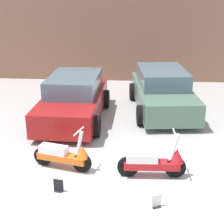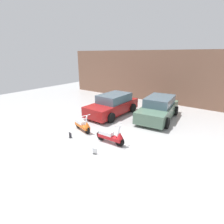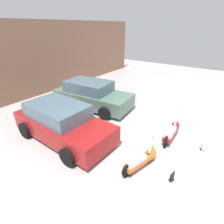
{
  "view_description": "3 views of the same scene",
  "coord_description": "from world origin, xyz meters",
  "px_view_note": "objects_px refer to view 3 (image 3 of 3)",
  "views": [
    {
      "loc": [
        0.12,
        -5.82,
        3.81
      ],
      "look_at": [
        -0.49,
        2.6,
        0.74
      ],
      "focal_mm": 55.0,
      "sensor_mm": 36.0,
      "label": 1
    },
    {
      "loc": [
        4.72,
        -4.96,
        3.83
      ],
      "look_at": [
        -0.63,
        2.35,
        0.8
      ],
      "focal_mm": 28.0,
      "sensor_mm": 36.0,
      "label": 2
    },
    {
      "loc": [
        -5.12,
        -0.77,
        3.82
      ],
      "look_at": [
        -0.41,
        2.68,
        0.91
      ],
      "focal_mm": 28.0,
      "sensor_mm": 36.0,
      "label": 3
    }
  ],
  "objects_px": {
    "car_rear_center": "(92,95)",
    "placard_near_right_scooter": "(202,147)",
    "car_rear_left": "(62,123)",
    "scooter_front_left": "(142,158)",
    "placard_near_left_scooter": "(172,177)",
    "scooter_front_right": "(172,130)"
  },
  "relations": [
    {
      "from": "scooter_front_right",
      "to": "car_rear_center",
      "type": "relative_size",
      "value": 0.36
    },
    {
      "from": "placard_near_left_scooter",
      "to": "car_rear_center",
      "type": "bearing_deg",
      "value": 64.94
    },
    {
      "from": "car_rear_center",
      "to": "scooter_front_left",
      "type": "bearing_deg",
      "value": -36.61
    },
    {
      "from": "placard_near_left_scooter",
      "to": "placard_near_right_scooter",
      "type": "xyz_separation_m",
      "value": [
        1.91,
        -0.38,
        0.0
      ]
    },
    {
      "from": "placard_near_right_scooter",
      "to": "scooter_front_left",
      "type": "bearing_deg",
      "value": 146.67
    },
    {
      "from": "car_rear_left",
      "to": "scooter_front_right",
      "type": "bearing_deg",
      "value": 36.1
    },
    {
      "from": "placard_near_right_scooter",
      "to": "car_rear_center",
      "type": "bearing_deg",
      "value": 85.37
    },
    {
      "from": "car_rear_left",
      "to": "placard_near_right_scooter",
      "type": "xyz_separation_m",
      "value": [
        2.3,
        -4.38,
        -0.52
      ]
    },
    {
      "from": "car_rear_center",
      "to": "placard_near_right_scooter",
      "type": "bearing_deg",
      "value": -10.91
    },
    {
      "from": "car_rear_left",
      "to": "car_rear_center",
      "type": "relative_size",
      "value": 0.97
    },
    {
      "from": "scooter_front_right",
      "to": "placard_near_right_scooter",
      "type": "bearing_deg",
      "value": -92.97
    },
    {
      "from": "scooter_front_right",
      "to": "car_rear_center",
      "type": "distance_m",
      "value": 4.34
    },
    {
      "from": "car_rear_left",
      "to": "placard_near_left_scooter",
      "type": "distance_m",
      "value": 4.05
    },
    {
      "from": "scooter_front_right",
      "to": "placard_near_left_scooter",
      "type": "height_order",
      "value": "scooter_front_right"
    },
    {
      "from": "scooter_front_right",
      "to": "placard_near_right_scooter",
      "type": "relative_size",
      "value": 5.6
    },
    {
      "from": "car_rear_center",
      "to": "placard_near_right_scooter",
      "type": "relative_size",
      "value": 15.74
    },
    {
      "from": "scooter_front_left",
      "to": "placard_near_right_scooter",
      "type": "bearing_deg",
      "value": -18.59
    },
    {
      "from": "scooter_front_left",
      "to": "car_rear_center",
      "type": "xyz_separation_m",
      "value": [
        2.4,
        4.1,
        0.29
      ]
    },
    {
      "from": "car_rear_left",
      "to": "placard_near_right_scooter",
      "type": "relative_size",
      "value": 15.2
    },
    {
      "from": "car_rear_left",
      "to": "placard_near_left_scooter",
      "type": "bearing_deg",
      "value": 6.69
    },
    {
      "from": "placard_near_right_scooter",
      "to": "scooter_front_right",
      "type": "bearing_deg",
      "value": 89.41
    },
    {
      "from": "car_rear_center",
      "to": "car_rear_left",
      "type": "bearing_deg",
      "value": -76.0
    }
  ]
}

